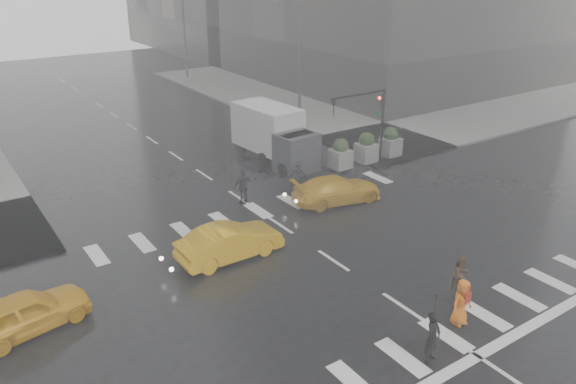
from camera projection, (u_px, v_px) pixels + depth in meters
ground at (333, 261)px, 23.28m from camera, size 120.00×120.00×0.00m
sidewalk_ne at (386, 107)px, 46.69m from camera, size 35.00×35.00×0.15m
road_markings at (333, 260)px, 23.28m from camera, size 18.00×48.00×0.01m
traffic_signal_pole at (371, 113)px, 32.80m from camera, size 4.45×0.42×4.50m
street_lamp_near at (298, 56)px, 40.71m from camera, size 2.15×0.22×9.00m
street_lamp_far at (183, 29)px, 55.95m from camera, size 2.15×0.22×9.00m
planter_west at (340, 154)px, 32.77m from camera, size 1.10×1.10×1.80m
planter_mid at (366, 148)px, 33.81m from camera, size 1.10×1.10×1.80m
planter_east at (390, 142)px, 34.85m from camera, size 1.10×1.10×1.80m
pedestrian_black at (435, 317)px, 16.94m from camera, size 1.20×1.21×2.43m
pedestrian_brown at (461, 274)px, 20.85m from camera, size 0.78×0.64×1.49m
pedestrian_orange at (462, 302)px, 18.98m from camera, size 0.83×0.54×1.70m
pedestrian_far_a at (243, 186)px, 28.37m from camera, size 1.13×0.73×1.85m
pedestrian_far_b at (299, 174)px, 30.38m from camera, size 1.13×1.11×1.58m
taxi_front at (26, 312)px, 18.69m from camera, size 4.43×2.45×1.43m
taxi_mid at (230, 242)px, 23.21m from camera, size 4.51×1.64×1.48m
taxi_rear at (337, 189)px, 28.60m from camera, size 4.42×2.68×1.35m
box_truck at (275, 134)px, 33.75m from camera, size 2.36×6.28×3.34m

